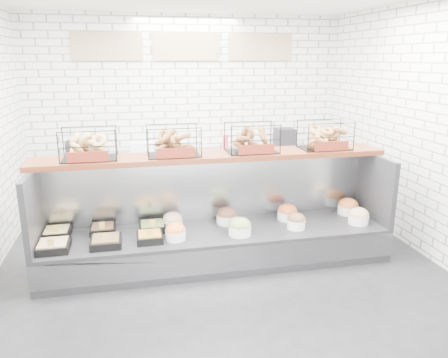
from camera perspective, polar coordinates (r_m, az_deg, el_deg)
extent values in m
plane|color=black|center=(5.02, -0.15, -12.13)|extent=(5.50, 5.50, 0.00)
cube|color=white|center=(7.21, -4.76, 8.86)|extent=(5.00, 0.02, 3.00)
cube|color=white|center=(5.60, 25.87, 5.45)|extent=(0.02, 5.50, 3.00)
cube|color=#C8AE8B|center=(7.08, -15.01, 16.39)|extent=(1.05, 0.03, 0.42)
cube|color=#C8AE8B|center=(7.13, -4.92, 16.83)|extent=(1.05, 0.03, 0.42)
cube|color=#C8AE8B|center=(7.38, 4.77, 16.79)|extent=(1.05, 0.03, 0.42)
cube|color=black|center=(5.20, -0.85, -8.67)|extent=(4.00, 0.90, 0.40)
cube|color=#93969B|center=(4.80, 0.19, -10.53)|extent=(4.00, 0.03, 0.28)
cube|color=#93969B|center=(5.37, -1.73, -1.05)|extent=(4.00, 0.08, 0.80)
cube|color=black|center=(5.01, -23.62, -3.62)|extent=(0.06, 0.90, 0.80)
cube|color=black|center=(5.69, 18.99, -0.95)|extent=(0.06, 0.90, 0.80)
cube|color=black|center=(4.91, -21.40, -8.23)|extent=(0.33, 0.33, 0.08)
cube|color=tan|center=(4.90, -21.44, -7.85)|extent=(0.28, 0.28, 0.04)
cube|color=gold|center=(4.78, -21.71, -7.78)|extent=(0.06, 0.01, 0.08)
cube|color=black|center=(5.26, -20.97, -6.63)|extent=(0.29, 0.29, 0.08)
cube|color=#F4D77D|center=(5.25, -21.01, -6.27)|extent=(0.25, 0.25, 0.04)
cube|color=gold|center=(5.13, -21.23, -6.11)|extent=(0.06, 0.01, 0.08)
cube|color=black|center=(4.86, -15.16, -7.95)|extent=(0.32, 0.32, 0.08)
cube|color=brown|center=(4.84, -15.19, -7.57)|extent=(0.27, 0.27, 0.04)
cube|color=gold|center=(4.72, -15.29, -7.48)|extent=(0.06, 0.01, 0.08)
cube|color=black|center=(5.20, -15.53, -6.40)|extent=(0.28, 0.28, 0.08)
cube|color=brown|center=(5.18, -15.56, -6.04)|extent=(0.24, 0.24, 0.04)
cube|color=gold|center=(5.07, -15.66, -5.86)|extent=(0.06, 0.01, 0.08)
cube|color=black|center=(4.87, -9.67, -7.57)|extent=(0.28, 0.28, 0.08)
cube|color=#C7832A|center=(4.85, -9.69, -7.19)|extent=(0.24, 0.24, 0.04)
cube|color=gold|center=(4.74, -9.66, -7.02)|extent=(0.06, 0.01, 0.08)
cube|color=black|center=(5.15, -9.36, -6.22)|extent=(0.30, 0.30, 0.08)
cube|color=#77934B|center=(5.14, -9.38, -5.86)|extent=(0.25, 0.25, 0.04)
cube|color=gold|center=(5.02, -9.34, -5.70)|extent=(0.06, 0.01, 0.08)
cylinder|color=white|center=(4.86, -6.34, -7.26)|extent=(0.23, 0.23, 0.11)
ellipsoid|color=orange|center=(4.84, -6.36, -6.61)|extent=(0.22, 0.22, 0.15)
cylinder|color=white|center=(5.18, -6.71, -5.81)|extent=(0.23, 0.23, 0.11)
ellipsoid|color=tan|center=(5.16, -6.73, -5.19)|extent=(0.23, 0.23, 0.16)
cylinder|color=white|center=(4.96, 2.08, -6.70)|extent=(0.26, 0.26, 0.11)
ellipsoid|color=olive|center=(4.94, 2.09, -6.05)|extent=(0.25, 0.25, 0.18)
cylinder|color=white|center=(5.29, 0.38, -5.23)|extent=(0.25, 0.25, 0.11)
ellipsoid|color=brown|center=(5.27, 0.39, -4.62)|extent=(0.25, 0.25, 0.17)
cylinder|color=white|center=(5.21, 9.40, -5.81)|extent=(0.21, 0.21, 0.11)
ellipsoid|color=brown|center=(5.19, 9.43, -5.19)|extent=(0.21, 0.21, 0.15)
cylinder|color=white|center=(5.47, 8.26, -4.70)|extent=(0.24, 0.24, 0.11)
ellipsoid|color=#C64F2A|center=(5.45, 8.28, -4.11)|extent=(0.24, 0.24, 0.17)
cylinder|color=white|center=(5.53, 17.14, -5.03)|extent=(0.25, 0.25, 0.11)
ellipsoid|color=tan|center=(5.51, 17.19, -4.44)|extent=(0.24, 0.24, 0.17)
cylinder|color=white|center=(5.83, 15.87, -3.85)|extent=(0.26, 0.26, 0.11)
ellipsoid|color=orange|center=(5.81, 15.92, -3.29)|extent=(0.25, 0.25, 0.18)
cube|color=#4B1E10|center=(5.08, -1.38, 3.01)|extent=(4.10, 0.50, 0.06)
cube|color=black|center=(4.97, -17.26, 4.40)|extent=(0.60, 0.38, 0.34)
cube|color=maroon|center=(4.80, -17.35, 2.77)|extent=(0.42, 0.02, 0.11)
cube|color=black|center=(4.97, -6.63, 5.00)|extent=(0.60, 0.38, 0.34)
cube|color=maroon|center=(4.80, -6.35, 3.39)|extent=(0.42, 0.02, 0.11)
cube|color=black|center=(5.14, 3.67, 5.41)|extent=(0.60, 0.38, 0.34)
cube|color=maroon|center=(4.97, 4.28, 3.87)|extent=(0.42, 0.02, 0.11)
cube|color=black|center=(5.46, 13.04, 5.64)|extent=(0.60, 0.38, 0.34)
cube|color=maroon|center=(5.30, 13.89, 4.19)|extent=(0.42, 0.02, 0.11)
cube|color=#93969B|center=(7.10, -4.23, 0.11)|extent=(4.00, 0.60, 0.90)
cube|color=black|center=(6.89, -18.21, 3.78)|extent=(0.40, 0.30, 0.24)
cube|color=silver|center=(6.89, -10.69, 4.03)|extent=(0.35, 0.28, 0.18)
cylinder|color=#C63143|center=(7.14, 0.19, 4.87)|extent=(0.09, 0.09, 0.22)
cube|color=black|center=(7.39, 7.91, 5.40)|extent=(0.30, 0.30, 0.30)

